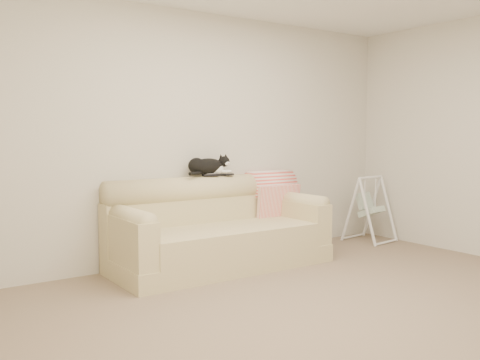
% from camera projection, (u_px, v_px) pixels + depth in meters
% --- Properties ---
extents(ground_plane, '(5.00, 5.00, 0.00)m').
position_uv_depth(ground_plane, '(338.00, 306.00, 4.16)').
color(ground_plane, '#76604A').
rests_on(ground_plane, ground).
extents(room_shell, '(5.04, 4.04, 2.60)m').
position_uv_depth(room_shell, '(341.00, 109.00, 4.02)').
color(room_shell, beige).
rests_on(room_shell, ground).
extents(sofa, '(2.20, 0.93, 0.90)m').
position_uv_depth(sofa, '(217.00, 232.00, 5.40)').
color(sofa, tan).
rests_on(sofa, ground).
extents(remote_a, '(0.18, 0.07, 0.03)m').
position_uv_depth(remote_a, '(211.00, 175.00, 5.56)').
color(remote_a, black).
rests_on(remote_a, sofa).
extents(remote_b, '(0.18, 0.10, 0.02)m').
position_uv_depth(remote_b, '(226.00, 174.00, 5.66)').
color(remote_b, black).
rests_on(remote_b, sofa).
extents(tuxedo_cat, '(0.55, 0.24, 0.22)m').
position_uv_depth(tuxedo_cat, '(208.00, 166.00, 5.56)').
color(tuxedo_cat, black).
rests_on(tuxedo_cat, sofa).
extents(throw_blanket, '(0.56, 0.38, 0.58)m').
position_uv_depth(throw_blanket, '(271.00, 188.00, 6.04)').
color(throw_blanket, '#E9463A').
rests_on(throw_blanket, sofa).
extents(baby_swing, '(0.56, 0.59, 0.82)m').
position_uv_depth(baby_swing, '(369.00, 208.00, 6.66)').
color(baby_swing, white).
rests_on(baby_swing, ground).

